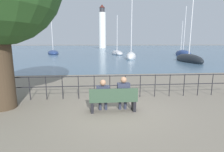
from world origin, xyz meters
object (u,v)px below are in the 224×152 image
(sailboat_4, at_px, (117,53))
(sailboat_3, at_px, (181,52))
(park_bench, at_px, (113,100))
(sailboat_5, at_px, (131,56))
(sailboat_2, at_px, (189,59))
(seated_person_left, at_px, (103,94))
(harbor_lighthouse, at_px, (102,28))
(sailboat_1, at_px, (183,54))
(seated_person_right, at_px, (123,92))
(sailboat_0, at_px, (53,53))

(sailboat_4, bearing_deg, sailboat_3, 7.28)
(park_bench, bearing_deg, sailboat_5, 77.24)
(sailboat_4, bearing_deg, sailboat_2, -69.38)
(park_bench, height_order, seated_person_left, seated_person_left)
(sailboat_2, relative_size, harbor_lighthouse, 0.53)
(sailboat_2, bearing_deg, sailboat_3, 68.53)
(harbor_lighthouse, bearing_deg, sailboat_5, -88.42)
(sailboat_3, bearing_deg, sailboat_1, -98.01)
(sailboat_1, relative_size, sailboat_5, 1.06)
(seated_person_right, distance_m, sailboat_5, 23.33)
(sailboat_1, height_order, sailboat_4, sailboat_1)
(sailboat_5, bearing_deg, park_bench, -88.00)
(sailboat_1, bearing_deg, sailboat_0, 166.60)
(sailboat_1, height_order, sailboat_3, sailboat_1)
(seated_person_left, bearing_deg, sailboat_4, 82.43)
(harbor_lighthouse, bearing_deg, sailboat_0, -102.94)
(seated_person_left, distance_m, sailboat_3, 44.05)
(sailboat_3, xyz_separation_m, sailboat_4, (-17.22, -3.39, 0.01))
(sailboat_5, bearing_deg, sailboat_3, 58.19)
(sailboat_2, height_order, harbor_lighthouse, harbor_lighthouse)
(sailboat_2, xyz_separation_m, sailboat_5, (-7.08, 5.54, -0.01))
(seated_person_right, xyz_separation_m, sailboat_4, (3.89, 34.86, -0.40))
(park_bench, bearing_deg, sailboat_4, 83.05)
(seated_person_right, distance_m, sailboat_3, 43.69)
(seated_person_left, bearing_deg, harbor_lighthouse, 87.99)
(sailboat_0, height_order, sailboat_2, sailboat_2)
(seated_person_right, relative_size, sailboat_3, 0.15)
(sailboat_4, bearing_deg, park_bench, -100.81)
(sailboat_3, height_order, sailboat_5, sailboat_5)
(sailboat_0, bearing_deg, sailboat_4, -28.91)
(sailboat_0, distance_m, sailboat_3, 32.47)
(seated_person_left, bearing_deg, seated_person_right, -0.20)
(park_bench, relative_size, sailboat_1, 0.16)
(sailboat_2, relative_size, sailboat_4, 1.42)
(sailboat_1, relative_size, sailboat_3, 1.22)
(seated_person_left, distance_m, sailboat_5, 23.49)
(seated_person_left, xyz_separation_m, sailboat_0, (-10.60, 37.45, -0.33))
(sailboat_5, xyz_separation_m, harbor_lighthouse, (-2.09, 75.86, 11.05))
(sailboat_1, distance_m, sailboat_5, 14.35)
(harbor_lighthouse, bearing_deg, sailboat_1, -77.99)
(seated_person_left, relative_size, sailboat_1, 0.11)
(seated_person_right, distance_m, sailboat_4, 35.08)
(sailboat_2, relative_size, sailboat_3, 1.53)
(sailboat_2, bearing_deg, sailboat_4, 116.74)
(park_bench, xyz_separation_m, sailboat_3, (21.48, 38.32, -0.13))
(sailboat_2, distance_m, sailboat_3, 22.91)
(sailboat_2, xyz_separation_m, harbor_lighthouse, (-9.17, 81.41, 11.04))
(park_bench, xyz_separation_m, sailboat_4, (4.26, 34.93, -0.13))
(seated_person_left, height_order, seated_person_right, seated_person_right)
(sailboat_0, height_order, sailboat_3, sailboat_0)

